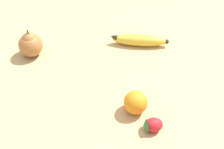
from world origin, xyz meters
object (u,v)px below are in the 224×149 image
object	(u,v)px
pear	(30,44)
strawberry	(152,125)
banana	(139,40)
orange	(136,102)

from	to	relation	value
pear	strawberry	bearing A→B (deg)	82.55
banana	orange	bearing A→B (deg)	89.84
orange	strawberry	distance (m)	0.08
banana	orange	size ratio (longest dim) A/B	2.91
pear	banana	bearing A→B (deg)	130.91
strawberry	banana	bearing A→B (deg)	-95.95
orange	pear	xyz separation A→B (m)	(-0.03, -0.42, 0.01)
banana	orange	xyz separation A→B (m)	(0.27, 0.14, 0.01)
banana	strawberry	xyz separation A→B (m)	(0.30, 0.21, -0.00)
orange	pear	distance (m)	0.42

